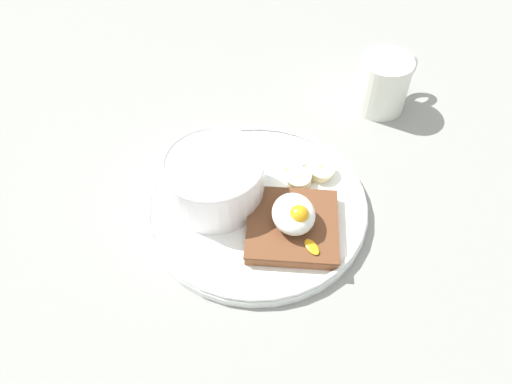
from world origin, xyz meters
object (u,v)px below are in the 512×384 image
Objects in this scene: oatmeal_bowl at (214,178)px; banana_slice_front at (299,179)px; banana_slice_back at (293,164)px; coffee_mug at (384,83)px; toast_slice at (292,226)px; banana_slice_left at (320,169)px; poached_egg at (294,214)px.

banana_slice_front is (0.58, -10.25, -2.48)cm from oatmeal_bowl.
coffee_mug is at bearing -53.12° from banana_slice_back.
toast_slice is 26.93cm from coffee_mug.
coffee_mug is (20.92, -16.81, 2.14)cm from toast_slice.
banana_slice_front is 0.91× the size of banana_slice_left.
oatmeal_bowl reaches higher than banana_slice_back.
banana_slice_front is (6.97, -2.15, -0.17)cm from toast_slice.
toast_slice is 2.76× the size of banana_slice_front.
coffee_mug reaches higher than oatmeal_bowl.
oatmeal_bowl is at bearing 51.25° from poached_egg.
coffee_mug reaches higher than banana_slice_back.
poached_egg is 2.07× the size of banana_slice_back.
banana_slice_back is at bearing 126.88° from coffee_mug.
coffee_mug is at bearing -59.76° from oatmeal_bowl.
banana_slice_front is 1.20× the size of banana_slice_back.
banana_slice_left is 1.32× the size of banana_slice_back.
banana_slice_back is (3.36, -10.03, -2.64)cm from oatmeal_bowl.
poached_egg is at bearing 148.53° from banana_slice_left.
banana_slice_left is at bearing -32.25° from toast_slice.
oatmeal_bowl is 10.46cm from poached_egg.
poached_egg is 0.77× the size of coffee_mug.
banana_slice_left is (1.02, -2.89, 0.20)cm from banana_slice_front.
oatmeal_bowl is 13.43cm from banana_slice_left.
banana_slice_left is at bearing -83.09° from oatmeal_bowl.
coffee_mug is at bearing -42.31° from banana_slice_left.
banana_slice_back is 0.37× the size of coffee_mug.
oatmeal_bowl is 3.24× the size of banana_slice_back.
poached_egg is 9.81cm from banana_slice_left.
poached_egg is 1.57× the size of banana_slice_left.
toast_slice is at bearing 147.75° from banana_slice_left.
toast_slice is 7.30cm from banana_slice_front.
poached_egg is 1.73× the size of banana_slice_front.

